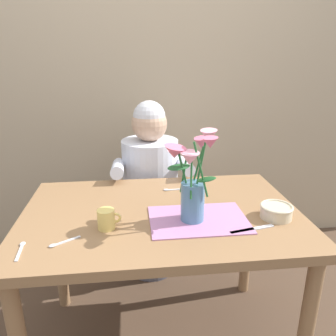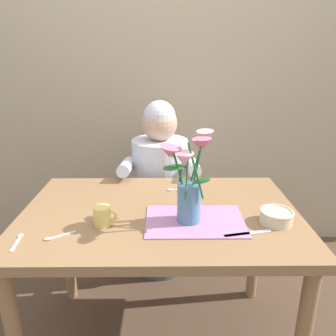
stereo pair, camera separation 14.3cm
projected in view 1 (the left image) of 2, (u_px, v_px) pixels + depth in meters
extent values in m
cube|color=tan|center=(146.00, 75.00, 2.26)|extent=(4.00, 0.10, 2.50)
cube|color=olive|center=(161.00, 215.00, 1.44)|extent=(1.20, 0.80, 0.04)
cylinder|color=olive|center=(306.00, 331.00, 1.31)|extent=(0.06, 0.06, 0.70)
cylinder|color=olive|center=(59.00, 252.00, 1.83)|extent=(0.06, 0.06, 0.70)
cylinder|color=olive|center=(247.00, 240.00, 1.94)|extent=(0.06, 0.06, 0.70)
cylinder|color=#4C4C56|center=(152.00, 242.00, 2.20)|extent=(0.30, 0.30, 0.40)
cylinder|color=silver|center=(150.00, 179.00, 2.05)|extent=(0.34, 0.34, 0.50)
sphere|color=tan|center=(149.00, 124.00, 1.93)|extent=(0.21, 0.21, 0.21)
sphere|color=silver|center=(149.00, 117.00, 1.92)|extent=(0.19, 0.19, 0.19)
cylinder|color=silver|center=(118.00, 168.00, 1.85)|extent=(0.07, 0.33, 0.12)
cylinder|color=silver|center=(185.00, 166.00, 1.89)|extent=(0.07, 0.33, 0.12)
cube|color=#B275A3|center=(198.00, 219.00, 1.36)|extent=(0.40, 0.28, 0.00)
cylinder|color=teal|center=(193.00, 202.00, 1.33)|extent=(0.10, 0.10, 0.16)
cylinder|color=#23602D|center=(201.00, 166.00, 1.28)|extent=(0.05, 0.02, 0.24)
cone|color=pink|center=(209.00, 136.00, 1.24)|extent=(0.09, 0.09, 0.06)
sphere|color=#E5D14C|center=(209.00, 135.00, 1.24)|extent=(0.02, 0.02, 0.02)
cylinder|color=#23602D|center=(197.00, 169.00, 1.32)|extent=(0.05, 0.01, 0.19)
cone|color=#DB6684|center=(201.00, 144.00, 1.32)|extent=(0.08, 0.08, 0.06)
sphere|color=#E5D14C|center=(202.00, 142.00, 1.32)|extent=(0.02, 0.02, 0.02)
cylinder|color=#23602D|center=(184.00, 174.00, 1.32)|extent=(0.03, 0.01, 0.15)
cone|color=pink|center=(174.00, 154.00, 1.32)|extent=(0.07, 0.07, 0.05)
sphere|color=#E5D14C|center=(174.00, 153.00, 1.32)|extent=(0.02, 0.02, 0.02)
cylinder|color=#23602D|center=(184.00, 174.00, 1.28)|extent=(0.05, 0.05, 0.18)
cone|color=#DB6684|center=(174.00, 152.00, 1.24)|extent=(0.12, 0.11, 0.06)
sphere|color=#E5D14C|center=(174.00, 151.00, 1.24)|extent=(0.02, 0.02, 0.02)
cylinder|color=#23602D|center=(191.00, 177.00, 1.27)|extent=(0.02, 0.06, 0.16)
cone|color=pink|center=(190.00, 159.00, 1.21)|extent=(0.08, 0.09, 0.06)
sphere|color=#E5D14C|center=(190.00, 157.00, 1.21)|extent=(0.02, 0.02, 0.02)
cylinder|color=#23602D|center=(201.00, 170.00, 1.24)|extent=(0.07, 0.03, 0.23)
cone|color=#DB6684|center=(210.00, 143.00, 1.16)|extent=(0.08, 0.08, 0.04)
sphere|color=#E5D14C|center=(210.00, 141.00, 1.16)|extent=(0.02, 0.02, 0.02)
ellipsoid|color=#23602D|center=(206.00, 179.00, 1.26)|extent=(0.09, 0.09, 0.05)
ellipsoid|color=#23602D|center=(179.00, 167.00, 1.27)|extent=(0.10, 0.05, 0.03)
cylinder|color=beige|center=(276.00, 212.00, 1.37)|extent=(0.13, 0.13, 0.05)
torus|color=beige|center=(277.00, 207.00, 1.37)|extent=(0.14, 0.14, 0.01)
cube|color=silver|center=(252.00, 229.00, 1.28)|extent=(0.19, 0.06, 0.00)
cylinder|color=#E5C666|center=(106.00, 219.00, 1.28)|extent=(0.07, 0.07, 0.08)
torus|color=#E5C666|center=(116.00, 218.00, 1.29)|extent=(0.04, 0.01, 0.04)
cube|color=silver|center=(177.00, 189.00, 1.66)|extent=(0.10, 0.01, 0.00)
ellipsoid|color=silver|center=(166.00, 190.00, 1.65)|extent=(0.03, 0.02, 0.01)
cube|color=silver|center=(19.00, 253.00, 1.13)|extent=(0.02, 0.10, 0.00)
ellipsoid|color=silver|center=(23.00, 244.00, 1.18)|extent=(0.02, 0.03, 0.01)
cube|color=silver|center=(67.00, 241.00, 1.21)|extent=(0.09, 0.06, 0.00)
ellipsoid|color=silver|center=(53.00, 246.00, 1.17)|extent=(0.03, 0.03, 0.01)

